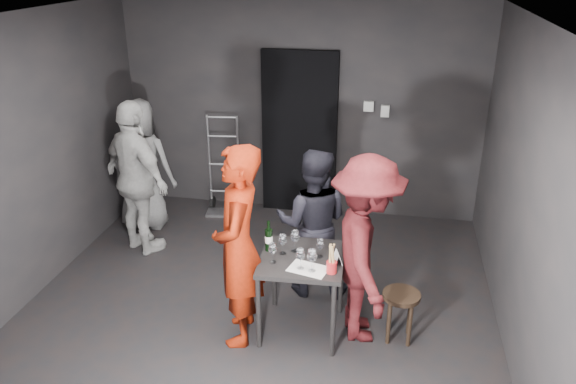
% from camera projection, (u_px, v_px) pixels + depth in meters
% --- Properties ---
extents(floor, '(4.50, 5.00, 0.02)m').
position_uv_depth(floor, '(255.00, 316.00, 5.32)').
color(floor, black).
rests_on(floor, ground).
extents(ceiling, '(4.50, 5.00, 0.02)m').
position_uv_depth(ceiling, '(246.00, 21.00, 4.25)').
color(ceiling, silver).
rests_on(ceiling, ground).
extents(wall_back, '(4.50, 0.04, 2.70)m').
position_uv_depth(wall_back, '(300.00, 110.00, 7.04)').
color(wall_back, black).
rests_on(wall_back, ground).
extents(wall_left, '(0.04, 5.00, 2.70)m').
position_uv_depth(wall_left, '(15.00, 167.00, 5.18)').
color(wall_left, black).
rests_on(wall_left, ground).
extents(wall_right, '(0.04, 5.00, 2.70)m').
position_uv_depth(wall_right, '(529.00, 206.00, 4.40)').
color(wall_right, black).
rests_on(wall_right, ground).
extents(doorway, '(0.95, 0.10, 2.10)m').
position_uv_depth(doorway, '(299.00, 134.00, 7.10)').
color(doorway, black).
rests_on(doorway, ground).
extents(wallbox_upper, '(0.12, 0.06, 0.12)m').
position_uv_depth(wallbox_upper, '(369.00, 106.00, 6.81)').
color(wallbox_upper, '#B7B7B2').
rests_on(wallbox_upper, wall_back).
extents(wallbox_lower, '(0.10, 0.06, 0.14)m').
position_uv_depth(wallbox_lower, '(385.00, 111.00, 6.79)').
color(wallbox_lower, '#B7B7B2').
rests_on(wallbox_lower, wall_back).
extents(hand_truck, '(0.43, 0.36, 1.30)m').
position_uv_depth(hand_truck, '(224.00, 195.00, 7.37)').
color(hand_truck, '#B2B2B7').
rests_on(hand_truck, floor).
extents(tasting_table, '(0.72, 0.72, 0.75)m').
position_uv_depth(tasting_table, '(302.00, 267.00, 4.90)').
color(tasting_table, black).
rests_on(tasting_table, floor).
extents(stool, '(0.33, 0.33, 0.47)m').
position_uv_depth(stool, '(401.00, 303.00, 4.88)').
color(stool, black).
rests_on(stool, floor).
extents(server_red, '(0.64, 0.86, 2.16)m').
position_uv_depth(server_red, '(238.00, 228.00, 4.65)').
color(server_red, '#9D1F08').
rests_on(server_red, floor).
extents(woman_black, '(0.75, 0.43, 1.52)m').
position_uv_depth(woman_black, '(313.00, 222.00, 5.45)').
color(woman_black, black).
rests_on(woman_black, floor).
extents(man_maroon, '(0.82, 1.33, 1.91)m').
position_uv_depth(man_maroon, '(366.00, 239.00, 4.73)').
color(man_maroon, '#501317').
rests_on(man_maroon, floor).
extents(bystander_cream, '(1.33, 1.11, 2.06)m').
position_uv_depth(bystander_cream, '(135.00, 166.00, 6.11)').
color(bystander_cream, silver).
rests_on(bystander_cream, floor).
extents(bystander_grey, '(0.85, 0.47, 1.74)m').
position_uv_depth(bystander_grey, '(141.00, 160.00, 6.74)').
color(bystander_grey, slate).
rests_on(bystander_grey, floor).
extents(tasting_mat, '(0.36, 0.29, 0.00)m').
position_uv_depth(tasting_mat, '(308.00, 269.00, 4.68)').
color(tasting_mat, white).
rests_on(tasting_mat, tasting_table).
extents(wine_glass_a, '(0.10, 0.10, 0.20)m').
position_uv_depth(wine_glass_a, '(273.00, 252.00, 4.74)').
color(wine_glass_a, white).
rests_on(wine_glass_a, tasting_table).
extents(wine_glass_b, '(0.08, 0.08, 0.20)m').
position_uv_depth(wine_glass_b, '(283.00, 243.00, 4.87)').
color(wine_glass_b, white).
rests_on(wine_glass_b, tasting_table).
extents(wine_glass_c, '(0.10, 0.10, 0.22)m').
position_uv_depth(wine_glass_c, '(295.00, 240.00, 4.91)').
color(wine_glass_c, white).
rests_on(wine_glass_c, tasting_table).
extents(wine_glass_d, '(0.09, 0.09, 0.20)m').
position_uv_depth(wine_glass_d, '(301.00, 258.00, 4.64)').
color(wine_glass_d, white).
rests_on(wine_glass_d, tasting_table).
extents(wine_glass_e, '(0.10, 0.10, 0.22)m').
position_uv_depth(wine_glass_e, '(312.00, 260.00, 4.60)').
color(wine_glass_e, white).
rests_on(wine_glass_e, tasting_table).
extents(wine_glass_f, '(0.08, 0.08, 0.19)m').
position_uv_depth(wine_glass_f, '(320.00, 248.00, 4.82)').
color(wine_glass_f, white).
rests_on(wine_glass_f, tasting_table).
extents(wine_bottle, '(0.07, 0.07, 0.28)m').
position_uv_depth(wine_bottle, '(269.00, 239.00, 4.93)').
color(wine_bottle, black).
rests_on(wine_bottle, tasting_table).
extents(breadstick_cup, '(0.09, 0.09, 0.28)m').
position_uv_depth(breadstick_cup, '(332.00, 259.00, 4.58)').
color(breadstick_cup, red).
rests_on(breadstick_cup, tasting_table).
extents(reserved_card, '(0.11, 0.15, 0.10)m').
position_uv_depth(reserved_card, '(336.00, 257.00, 4.76)').
color(reserved_card, white).
rests_on(reserved_card, tasting_table).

